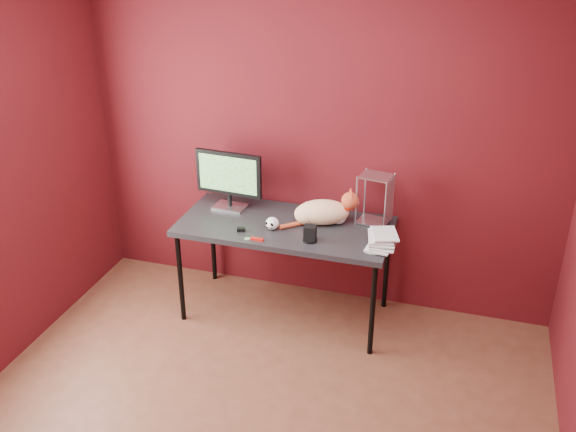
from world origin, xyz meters
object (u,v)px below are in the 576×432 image
(cat, at_px, (323,212))
(book_stack, at_px, (375,168))
(monitor, at_px, (229,177))
(speaker, at_px, (310,234))
(skull_mug, at_px, (272,223))
(desk, at_px, (285,230))

(cat, xyz_separation_m, book_stack, (0.38, -0.22, 0.46))
(monitor, distance_m, cat, 0.74)
(speaker, bearing_deg, skull_mug, 157.38)
(desk, relative_size, cat, 2.93)
(monitor, bearing_deg, desk, -12.20)
(cat, height_order, skull_mug, cat)
(desk, relative_size, book_stack, 1.37)
(cat, distance_m, speaker, 0.28)
(skull_mug, bearing_deg, desk, 73.85)
(monitor, relative_size, book_stack, 0.46)
(cat, xyz_separation_m, skull_mug, (-0.31, -0.19, -0.04))
(monitor, height_order, skull_mug, monitor)
(monitor, height_order, cat, monitor)
(skull_mug, height_order, book_stack, book_stack)
(monitor, relative_size, skull_mug, 5.26)
(speaker, bearing_deg, cat, 79.91)
(skull_mug, bearing_deg, speaker, -3.19)
(speaker, distance_m, book_stack, 0.64)
(desk, relative_size, monitor, 2.95)
(monitor, xyz_separation_m, speaker, (0.70, -0.33, -0.19))
(desk, relative_size, speaker, 13.31)
(desk, distance_m, cat, 0.30)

